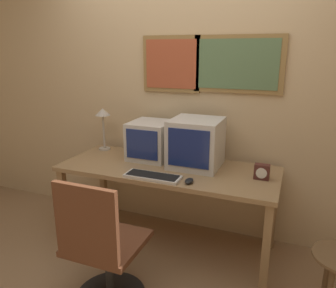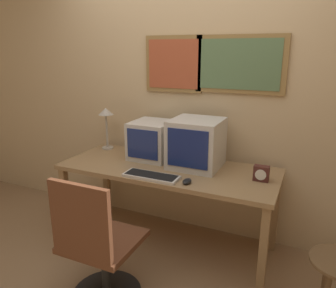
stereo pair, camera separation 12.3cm
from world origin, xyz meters
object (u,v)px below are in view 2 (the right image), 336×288
Objects in this scene: monitor_right at (196,143)px; keyboard_main at (151,176)px; mouse_near_keyboard at (187,181)px; desk_clock at (261,173)px; office_chair at (98,252)px; desk_lamp at (106,117)px; monitor_left at (152,140)px.

monitor_right reaches higher than keyboard_main.
desk_clock reaches higher than mouse_near_keyboard.
monitor_right is at bearing 59.79° from keyboard_main.
monitor_right reaches higher than office_chair.
keyboard_main is 0.29m from mouse_near_keyboard.
desk_lamp is 0.43× the size of office_chair.
mouse_near_keyboard is 1.19m from desk_lamp.
monitor_right reaches higher than desk_clock.
mouse_near_keyboard is at bearing -150.17° from desk_clock.
desk_clock is at bearing -8.27° from desk_lamp.
desk_clock is 0.29× the size of desk_lamp.
keyboard_main is at bearing -120.21° from monitor_right.
desk_lamp reaches higher than office_chair.
desk_clock is at bearing -8.78° from monitor_left.
desk_clock is at bearing 29.83° from mouse_near_keyboard.
desk_clock is 1.56m from desk_lamp.
monitor_left is 0.44m from monitor_right.
desk_lamp is 1.40m from office_chair.
monitor_left is at bearing -7.31° from desk_lamp.
monitor_left reaches higher than mouse_near_keyboard.
monitor_left is at bearing 115.94° from keyboard_main.
mouse_near_keyboard is (0.50, -0.43, -0.15)m from monitor_left.
monitor_right is at bearing -6.87° from monitor_left.
keyboard_main is (-0.22, -0.38, -0.19)m from monitor_right.
desk_lamp is at bearing 154.32° from mouse_near_keyboard.
monitor_left is 0.56m from desk_lamp.
desk_lamp reaches higher than keyboard_main.
mouse_near_keyboard is at bearing 1.30° from keyboard_main.
office_chair reaches higher than mouse_near_keyboard.
keyboard_main is 3.75× the size of desk_clock.
monitor_left is 0.91× the size of monitor_right.
desk_clock reaches higher than keyboard_main.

